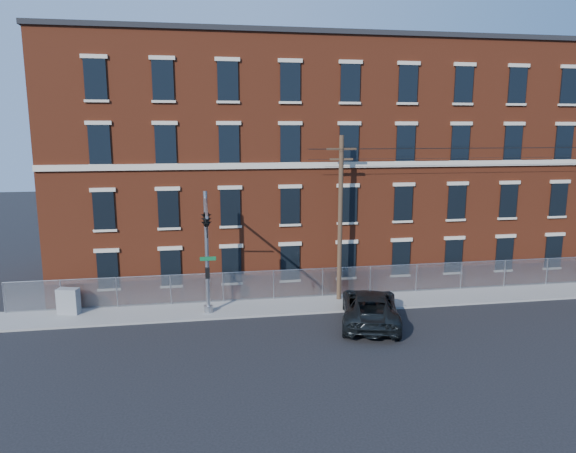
# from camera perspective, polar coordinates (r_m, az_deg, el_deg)

# --- Properties ---
(ground) EXTENTS (140.00, 140.00, 0.00)m
(ground) POSITION_cam_1_polar(r_m,az_deg,el_deg) (27.28, 4.50, -12.01)
(ground) COLOR black
(ground) RESTS_ON ground
(sidewalk) EXTENTS (65.00, 3.00, 0.12)m
(sidewalk) POSITION_cam_1_polar(r_m,az_deg,el_deg) (36.13, 21.44, -6.92)
(sidewalk) COLOR #97958F
(sidewalk) RESTS_ON ground
(mill_building) EXTENTS (55.30, 14.32, 16.30)m
(mill_building) POSITION_cam_1_polar(r_m,az_deg,el_deg) (42.51, 16.01, 7.05)
(mill_building) COLOR maroon
(mill_building) RESTS_ON ground
(chain_link_fence) EXTENTS (59.06, 0.06, 1.85)m
(chain_link_fence) POSITION_cam_1_polar(r_m,az_deg,el_deg) (36.93, 20.51, -4.87)
(chain_link_fence) COLOR #A5A8AD
(chain_link_fence) RESTS_ON ground
(traffic_signal_mast) EXTENTS (0.90, 6.75, 7.00)m
(traffic_signal_mast) POSITION_cam_1_polar(r_m,az_deg,el_deg) (27.09, -8.89, -0.35)
(traffic_signal_mast) COLOR #9EA0A5
(traffic_signal_mast) RESTS_ON ground
(utility_pole_near) EXTENTS (1.80, 0.28, 10.00)m
(utility_pole_near) POSITION_cam_1_polar(r_m,az_deg,el_deg) (31.54, 5.72, 1.17)
(utility_pole_near) COLOR #4E3A27
(utility_pole_near) RESTS_ON ground
(pickup_truck) EXTENTS (4.60, 6.99, 1.79)m
(pickup_truck) POSITION_cam_1_polar(r_m,az_deg,el_deg) (29.22, 8.92, -8.68)
(pickup_truck) COLOR black
(pickup_truck) RESTS_ON ground
(utility_cabinet) EXTENTS (1.29, 0.86, 1.48)m
(utility_cabinet) POSITION_cam_1_polar(r_m,az_deg,el_deg) (32.43, -22.84, -7.51)
(utility_cabinet) COLOR gray
(utility_cabinet) RESTS_ON sidewalk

